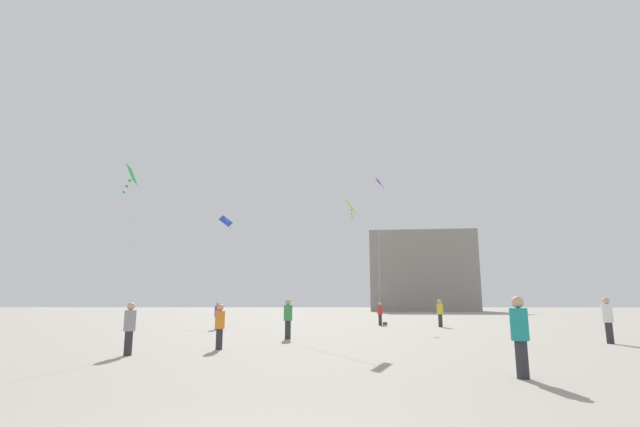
{
  "coord_description": "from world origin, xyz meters",
  "views": [
    {
      "loc": [
        1.1,
        -4.15,
        1.66
      ],
      "look_at": [
        0.0,
        22.63,
        6.79
      ],
      "focal_mm": 26.09,
      "sensor_mm": 36.0,
      "label": 1
    }
  ],
  "objects_px": {
    "person_in_teal": "(520,333)",
    "building_left_hall": "(420,273)",
    "person_in_orange": "(220,325)",
    "kite_emerald_delta": "(133,177)",
    "person_in_grey": "(130,326)",
    "kite_lime_delta": "(351,207)",
    "kite_violet_diamond": "(379,183)",
    "person_in_green": "(288,317)",
    "person_in_purple": "(217,314)",
    "person_in_yellow": "(440,312)",
    "handbag_beside_flyer": "(385,324)",
    "person_in_white": "(608,318)",
    "person_in_red": "(380,313)",
    "kite_cobalt_delta": "(226,222)"
  },
  "relations": [
    {
      "from": "person_in_teal",
      "to": "building_left_hall",
      "type": "height_order",
      "value": "building_left_hall"
    },
    {
      "from": "person_in_orange",
      "to": "kite_emerald_delta",
      "type": "relative_size",
      "value": 0.29
    },
    {
      "from": "person_in_grey",
      "to": "kite_lime_delta",
      "type": "bearing_deg",
      "value": 69.01
    },
    {
      "from": "kite_violet_diamond",
      "to": "person_in_green",
      "type": "bearing_deg",
      "value": -108.64
    },
    {
      "from": "person_in_orange",
      "to": "kite_violet_diamond",
      "type": "xyz_separation_m",
      "value": [
        7.8,
        22.24,
        10.93
      ]
    },
    {
      "from": "person_in_purple",
      "to": "person_in_yellow",
      "type": "height_order",
      "value": "person_in_yellow"
    },
    {
      "from": "person_in_teal",
      "to": "handbag_beside_flyer",
      "type": "bearing_deg",
      "value": -127.2
    },
    {
      "from": "person_in_white",
      "to": "person_in_yellow",
      "type": "xyz_separation_m",
      "value": [
        -4.14,
        12.75,
        -0.0
      ]
    },
    {
      "from": "person_in_red",
      "to": "handbag_beside_flyer",
      "type": "height_order",
      "value": "person_in_red"
    },
    {
      "from": "kite_emerald_delta",
      "to": "kite_cobalt_delta",
      "type": "relative_size",
      "value": 0.49
    },
    {
      "from": "person_in_white",
      "to": "person_in_red",
      "type": "bearing_deg",
      "value": 134.5
    },
    {
      "from": "kite_violet_diamond",
      "to": "person_in_yellow",
      "type": "bearing_deg",
      "value": -62.34
    },
    {
      "from": "building_left_hall",
      "to": "person_in_white",
      "type": "bearing_deg",
      "value": -93.82
    },
    {
      "from": "building_left_hall",
      "to": "person_in_purple",
      "type": "bearing_deg",
      "value": -110.19
    },
    {
      "from": "building_left_hall",
      "to": "handbag_beside_flyer",
      "type": "xyz_separation_m",
      "value": [
        -12.59,
        -58.19,
        -7.25
      ]
    },
    {
      "from": "person_in_green",
      "to": "handbag_beside_flyer",
      "type": "xyz_separation_m",
      "value": [
        5.69,
        13.1,
        -0.87
      ]
    },
    {
      "from": "person_in_red",
      "to": "person_in_purple",
      "type": "bearing_deg",
      "value": -43.7
    },
    {
      "from": "person_in_purple",
      "to": "kite_emerald_delta",
      "type": "relative_size",
      "value": 0.31
    },
    {
      "from": "person_in_grey",
      "to": "person_in_yellow",
      "type": "xyz_separation_m",
      "value": [
        13.59,
        17.76,
        0.11
      ]
    },
    {
      "from": "person_in_white",
      "to": "person_in_grey",
      "type": "bearing_deg",
      "value": -148.25
    },
    {
      "from": "person_in_red",
      "to": "building_left_hall",
      "type": "relative_size",
      "value": 0.08
    },
    {
      "from": "person_in_red",
      "to": "kite_lime_delta",
      "type": "height_order",
      "value": "kite_lime_delta"
    },
    {
      "from": "kite_violet_diamond",
      "to": "kite_cobalt_delta",
      "type": "relative_size",
      "value": 0.98
    },
    {
      "from": "kite_emerald_delta",
      "to": "handbag_beside_flyer",
      "type": "xyz_separation_m",
      "value": [
        11.13,
        18.15,
        -6.23
      ]
    },
    {
      "from": "building_left_hall",
      "to": "person_in_teal",
      "type": "bearing_deg",
      "value": -98.21
    },
    {
      "from": "person_in_yellow",
      "to": "person_in_red",
      "type": "bearing_deg",
      "value": -152.89
    },
    {
      "from": "person_in_grey",
      "to": "kite_violet_diamond",
      "type": "bearing_deg",
      "value": 97.68
    },
    {
      "from": "kite_emerald_delta",
      "to": "handbag_beside_flyer",
      "type": "bearing_deg",
      "value": 58.48
    },
    {
      "from": "person_in_yellow",
      "to": "handbag_beside_flyer",
      "type": "relative_size",
      "value": 5.78
    },
    {
      "from": "person_in_orange",
      "to": "kite_emerald_delta",
      "type": "bearing_deg",
      "value": 161.13
    },
    {
      "from": "person_in_purple",
      "to": "person_in_white",
      "type": "bearing_deg",
      "value": 108.69
    },
    {
      "from": "person_in_purple",
      "to": "handbag_beside_flyer",
      "type": "distance_m",
      "value": 12.32
    },
    {
      "from": "kite_emerald_delta",
      "to": "kite_cobalt_delta",
      "type": "height_order",
      "value": "kite_cobalt_delta"
    },
    {
      "from": "kite_cobalt_delta",
      "to": "person_in_orange",
      "type": "bearing_deg",
      "value": -76.3
    },
    {
      "from": "person_in_teal",
      "to": "person_in_grey",
      "type": "bearing_deg",
      "value": -59.74
    },
    {
      "from": "handbag_beside_flyer",
      "to": "person_in_teal",
      "type": "bearing_deg",
      "value": -88.27
    },
    {
      "from": "kite_violet_diamond",
      "to": "kite_emerald_delta",
      "type": "bearing_deg",
      "value": -116.75
    },
    {
      "from": "person_in_grey",
      "to": "handbag_beside_flyer",
      "type": "xyz_separation_m",
      "value": [
        10.03,
        19.93,
        -0.79
      ]
    },
    {
      "from": "person_in_orange",
      "to": "person_in_green",
      "type": "relative_size",
      "value": 0.88
    },
    {
      "from": "kite_violet_diamond",
      "to": "building_left_hall",
      "type": "height_order",
      "value": "building_left_hall"
    },
    {
      "from": "person_in_teal",
      "to": "handbag_beside_flyer",
      "type": "relative_size",
      "value": 5.62
    },
    {
      "from": "person_in_green",
      "to": "person_in_teal",
      "type": "distance_m",
      "value": 12.66
    },
    {
      "from": "person_in_teal",
      "to": "kite_cobalt_delta",
      "type": "xyz_separation_m",
      "value": [
        -13.86,
        28.66,
        7.52
      ]
    },
    {
      "from": "person_in_yellow",
      "to": "kite_lime_delta",
      "type": "relative_size",
      "value": 0.37
    },
    {
      "from": "person_in_red",
      "to": "kite_violet_diamond",
      "type": "distance_m",
      "value": 11.75
    },
    {
      "from": "person_in_red",
      "to": "person_in_yellow",
      "type": "relative_size",
      "value": 0.89
    },
    {
      "from": "handbag_beside_flyer",
      "to": "person_in_yellow",
      "type": "bearing_deg",
      "value": -31.33
    },
    {
      "from": "person_in_purple",
      "to": "person_in_orange",
      "type": "bearing_deg",
      "value": 60.1
    },
    {
      "from": "person_in_purple",
      "to": "kite_cobalt_delta",
      "type": "xyz_separation_m",
      "value": [
        -2.23,
        10.32,
        7.58
      ]
    },
    {
      "from": "person_in_orange",
      "to": "person_in_green",
      "type": "bearing_deg",
      "value": 46.29
    }
  ]
}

